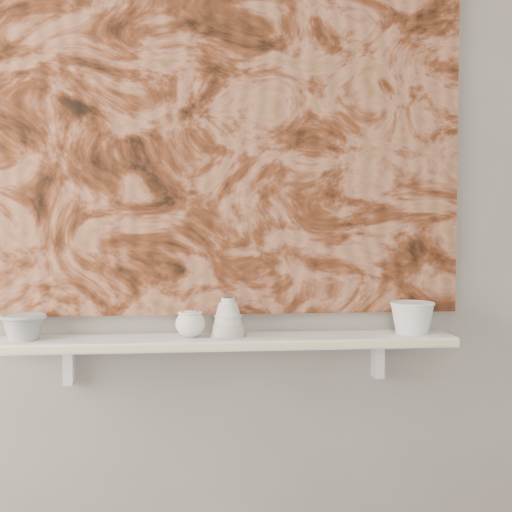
{
  "coord_description": "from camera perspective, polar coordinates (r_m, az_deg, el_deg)",
  "views": [
    {
      "loc": [
        -0.13,
        -0.67,
        1.29
      ],
      "look_at": [
        0.09,
        1.49,
        1.18
      ],
      "focal_mm": 50.0,
      "sensor_mm": 36.0,
      "label": 1
    }
  ],
  "objects": [
    {
      "name": "bowl_grey",
      "position": [
        2.25,
        -18.11,
        -5.41
      ],
      "size": [
        0.15,
        0.15,
        0.08
      ],
      "primitive_type": null,
      "rotation": [
        0.0,
        0.0,
        -0.09
      ],
      "color": "gray",
      "rests_on": "shelf"
    },
    {
      "name": "cup_cream",
      "position": [
        2.19,
        -5.28,
        -5.42
      ],
      "size": [
        0.12,
        0.12,
        0.08
      ],
      "primitive_type": null,
      "rotation": [
        0.0,
        0.0,
        -0.43
      ],
      "color": "silver",
      "rests_on": "shelf"
    },
    {
      "name": "wall_back",
      "position": [
        2.27,
        -2.43,
        4.45
      ],
      "size": [
        3.6,
        0.0,
        3.6
      ],
      "primitive_type": "plane",
      "rotation": [
        1.57,
        0.0,
        0.0
      ],
      "color": "gray",
      "rests_on": "floor"
    },
    {
      "name": "shelf",
      "position": [
        2.21,
        -2.27,
        -6.85
      ],
      "size": [
        1.4,
        0.18,
        0.03
      ],
      "primitive_type": "cube",
      "color": "silver",
      "rests_on": "wall_back"
    },
    {
      "name": "bowl_white",
      "position": [
        2.31,
        12.39,
        -4.83
      ],
      "size": [
        0.14,
        0.14,
        0.1
      ],
      "primitive_type": null,
      "rotation": [
        0.0,
        0.0,
        -0.02
      ],
      "color": "silver",
      "rests_on": "shelf"
    },
    {
      "name": "painting",
      "position": [
        2.27,
        -2.42,
        9.26
      ],
      "size": [
        1.5,
        0.02,
        1.1
      ],
      "primitive_type": "cube",
      "color": "#622C15",
      "rests_on": "wall_back"
    },
    {
      "name": "shelf_stripe",
      "position": [
        2.11,
        -2.11,
        -7.27
      ],
      "size": [
        1.4,
        0.01,
        0.02
      ],
      "primitive_type": "cube",
      "color": "beige",
      "rests_on": "shelf"
    },
    {
      "name": "bracket_right",
      "position": [
        2.36,
        9.7,
        -8.08
      ],
      "size": [
        0.03,
        0.06,
        0.12
      ],
      "primitive_type": "cube",
      "color": "silver",
      "rests_on": "wall_back"
    },
    {
      "name": "bracket_left",
      "position": [
        2.31,
        -14.74,
        -8.4
      ],
      "size": [
        0.03,
        0.06,
        0.12
      ],
      "primitive_type": "cube",
      "color": "silver",
      "rests_on": "wall_back"
    },
    {
      "name": "house_motif",
      "position": [
        2.31,
        8.8,
        1.47
      ],
      "size": [
        0.09,
        0.0,
        0.08
      ],
      "primitive_type": "cube",
      "color": "black",
      "rests_on": "painting"
    },
    {
      "name": "bell_vessel",
      "position": [
        2.19,
        -2.26,
        -4.9
      ],
      "size": [
        0.15,
        0.15,
        0.12
      ],
      "primitive_type": null,
      "rotation": [
        0.0,
        0.0,
        -0.42
      ],
      "color": "silver",
      "rests_on": "shelf"
    }
  ]
}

